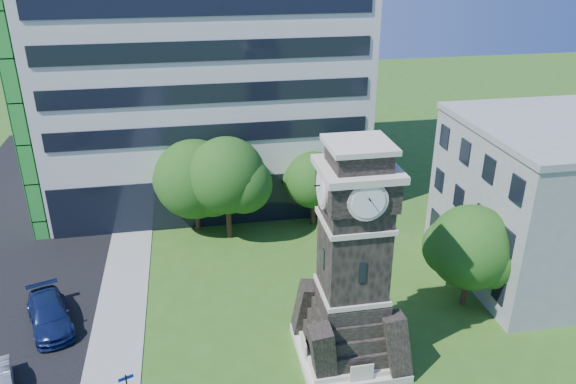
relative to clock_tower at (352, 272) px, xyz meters
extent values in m
cube|color=gray|center=(-12.50, 3.00, -5.25)|extent=(3.00, 70.00, 0.06)
cube|color=beige|center=(0.00, 0.00, -5.08)|extent=(5.40, 5.40, 0.40)
cube|color=beige|center=(0.00, 0.00, -4.73)|extent=(4.80, 4.80, 0.30)
cube|color=black|center=(0.00, 0.00, 1.92)|extent=(3.00, 3.00, 6.40)
cube|color=beige|center=(0.00, 0.00, -1.08)|extent=(3.25, 3.25, 0.25)
cube|color=beige|center=(0.00, 0.00, 2.92)|extent=(3.25, 3.25, 0.25)
cube|color=black|center=(0.00, -1.52, 0.92)|extent=(0.35, 0.08, 1.10)
cube|color=black|center=(0.00, 0.00, 4.72)|extent=(3.30, 3.30, 1.60)
cube|color=beige|center=(0.00, 0.00, 5.62)|extent=(3.70, 3.70, 0.35)
cylinder|color=white|center=(0.00, -1.77, 4.72)|extent=(1.56, 0.06, 1.56)
cylinder|color=white|center=(-1.77, 0.00, 4.72)|extent=(0.06, 1.56, 1.56)
cube|color=black|center=(0.00, 0.00, 6.22)|extent=(2.60, 2.60, 0.90)
cube|color=beige|center=(0.00, 0.00, 6.82)|extent=(3.00, 3.00, 0.25)
cube|color=silver|center=(-6.00, 24.00, 8.72)|extent=(25.00, 15.00, 28.00)
cube|color=black|center=(-6.00, 16.80, -3.28)|extent=(24.50, 0.80, 4.00)
cube|color=#989B9D|center=(17.00, 6.00, -0.28)|extent=(15.00, 12.00, 10.00)
imported|color=#111E4C|center=(-16.38, 5.56, -4.51)|extent=(3.75, 5.72, 1.54)
imported|color=#444549|center=(13.30, 2.02, -4.59)|extent=(5.04, 2.51, 1.37)
cube|color=black|center=(-0.11, -0.88, -4.90)|extent=(0.07, 0.49, 0.76)
cube|color=black|center=(1.74, -0.88, -4.90)|extent=(0.07, 0.49, 0.76)
cube|color=black|center=(0.81, -0.88, -4.79)|extent=(1.96, 0.52, 0.04)
cube|color=black|center=(0.81, -0.64, -4.49)|extent=(1.96, 0.04, 0.44)
cube|color=navy|center=(-11.22, -2.76, -2.59)|extent=(0.69, 0.05, 0.17)
cylinder|color=#332114|center=(-7.47, 16.04, -4.04)|extent=(0.37, 0.37, 2.49)
sphere|color=#215118|center=(-7.47, 16.04, -0.99)|extent=(6.07, 6.07, 6.07)
sphere|color=#215118|center=(-6.26, 15.44, -1.48)|extent=(4.56, 4.56, 4.56)
sphere|color=#215118|center=(-8.54, 16.80, -1.27)|extent=(4.25, 4.25, 4.25)
cylinder|color=#332114|center=(-5.18, 14.36, -3.81)|extent=(0.40, 0.40, 2.95)
sphere|color=#2C631D|center=(-5.18, 14.36, -0.20)|extent=(5.64, 5.64, 5.64)
sphere|color=#2C631D|center=(-4.06, 13.80, -0.78)|extent=(4.23, 4.23, 4.23)
sphere|color=#2C631D|center=(-6.17, 15.06, -0.53)|extent=(3.95, 3.95, 3.95)
cylinder|color=#332114|center=(1.52, 15.34, -4.18)|extent=(0.37, 0.37, 2.20)
sphere|color=#315A1B|center=(1.52, 15.34, -1.49)|extent=(4.41, 4.41, 4.41)
sphere|color=#315A1B|center=(2.40, 14.90, -1.92)|extent=(3.30, 3.30, 3.30)
sphere|color=#315A1B|center=(0.75, 15.89, -1.74)|extent=(3.08, 3.08, 3.08)
cylinder|color=#332114|center=(8.27, 3.15, -4.10)|extent=(0.33, 0.33, 2.36)
sphere|color=#26641D|center=(8.27, 3.15, -1.21)|extent=(5.07, 5.07, 5.07)
sphere|color=#26641D|center=(9.28, 2.65, -1.67)|extent=(3.80, 3.80, 3.80)
sphere|color=#26641D|center=(7.38, 3.79, -1.48)|extent=(3.55, 3.55, 3.55)
camera|label=1|loc=(-7.58, -23.22, 15.39)|focal=35.00mm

